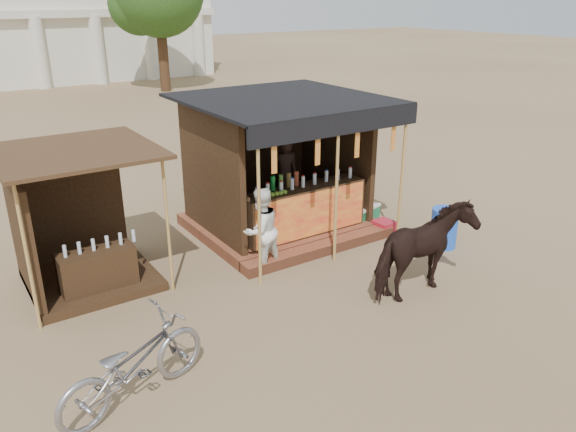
{
  "coord_description": "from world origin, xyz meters",
  "views": [
    {
      "loc": [
        -4.93,
        -5.82,
        4.62
      ],
      "look_at": [
        0.0,
        1.6,
        1.1
      ],
      "focal_mm": 35.0,
      "sensor_mm": 36.0,
      "label": 1
    }
  ],
  "objects": [
    {
      "name": "cooler",
      "position": [
        2.61,
        2.6,
        0.23
      ],
      "size": [
        0.72,
        0.58,
        0.46
      ],
      "color": "#197444",
      "rests_on": "ground"
    },
    {
      "name": "motorbike",
      "position": [
        -3.4,
        -0.18,
        0.53
      ],
      "size": [
        2.15,
        1.23,
        1.07
      ],
      "primitive_type": "imported",
      "rotation": [
        0.0,
        0.0,
        1.85
      ],
      "color": "gray",
      "rests_on": "ground"
    },
    {
      "name": "blue_barrel",
      "position": [
        3.18,
        0.89,
        0.39
      ],
      "size": [
        0.56,
        0.56,
        0.78
      ],
      "primitive_type": "cylinder",
      "rotation": [
        0.0,
        0.0,
        -0.1
      ],
      "color": "blue",
      "rests_on": "ground"
    },
    {
      "name": "bystander",
      "position": [
        -0.3,
        2.0,
        0.77
      ],
      "size": [
        0.85,
        0.73,
        1.54
      ],
      "primitive_type": "imported",
      "rotation": [
        0.0,
        0.0,
        3.36
      ],
      "color": "white",
      "rests_on": "ground"
    },
    {
      "name": "main_stall",
      "position": [
        1.01,
        3.36,
        1.03
      ],
      "size": [
        3.6,
        3.61,
        2.78
      ],
      "color": "brown",
      "rests_on": "ground"
    },
    {
      "name": "ground",
      "position": [
        0.0,
        0.0,
        0.0
      ],
      "size": [
        120.0,
        120.0,
        0.0
      ],
      "primitive_type": "plane",
      "color": "#846B4C",
      "rests_on": "ground"
    },
    {
      "name": "cow",
      "position": [
        1.42,
        -0.23,
        0.77
      ],
      "size": [
        1.88,
        0.97,
        1.54
      ],
      "primitive_type": "imported",
      "rotation": [
        0.0,
        0.0,
        1.65
      ],
      "color": "black",
      "rests_on": "ground"
    },
    {
      "name": "secondary_stall",
      "position": [
        -3.17,
        3.24,
        0.85
      ],
      "size": [
        2.4,
        2.4,
        2.38
      ],
      "color": "#3B2415",
      "rests_on": "ground"
    },
    {
      "name": "red_crate",
      "position": [
        2.65,
        2.0,
        0.14
      ],
      "size": [
        0.41,
        0.43,
        0.28
      ],
      "primitive_type": "cube",
      "rotation": [
        0.0,
        0.0,
        0.11
      ],
      "color": "#A51B2A",
      "rests_on": "ground"
    }
  ]
}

